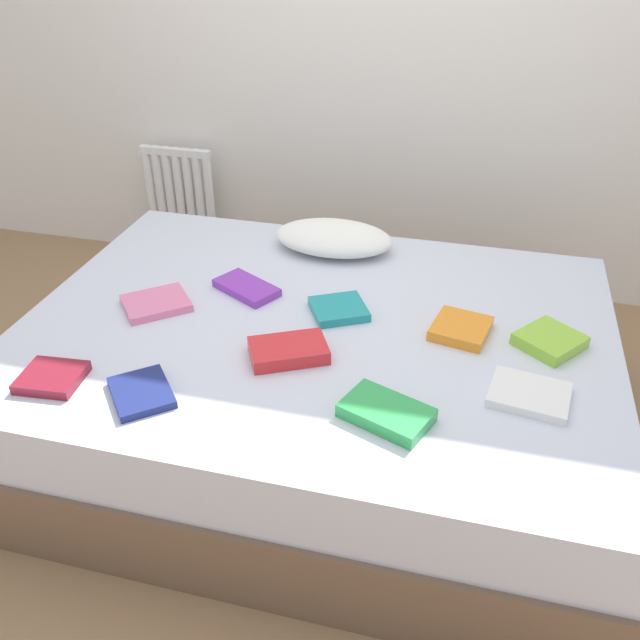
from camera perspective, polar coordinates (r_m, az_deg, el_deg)
ground_plane at (r=2.55m, az=-0.28°, el=-9.74°), size 8.00×8.00×0.00m
bed at (r=2.39m, az=-0.30°, el=-5.35°), size 2.00×1.50×0.50m
radiator at (r=3.65m, az=-11.82°, el=10.11°), size 0.38×0.04×0.54m
pillow at (r=2.70m, az=1.17°, el=7.04°), size 0.47×0.29×0.11m
textbook_red at (r=2.07m, az=-2.71°, el=-2.63°), size 0.28×0.24×0.04m
textbook_orange at (r=2.23m, az=11.93°, el=-0.72°), size 0.21×0.22×0.04m
textbook_lime at (r=2.24m, az=19.03°, el=-1.68°), size 0.24×0.25×0.04m
textbook_teal at (r=2.29m, az=1.61°, el=0.94°), size 0.24×0.24×0.03m
textbook_pink at (r=2.39m, az=-13.81°, el=1.40°), size 0.28×0.28×0.03m
textbook_maroon at (r=2.12m, az=-21.93°, el=-4.58°), size 0.19×0.17×0.03m
textbook_navy at (r=1.99m, az=-15.00°, el=-6.00°), size 0.25×0.25×0.02m
textbook_green at (r=1.85m, az=5.68°, el=-7.88°), size 0.28×0.22×0.04m
textbook_white at (r=2.00m, az=17.43°, el=-6.10°), size 0.24×0.21×0.03m
textbook_purple at (r=2.43m, az=-6.29°, el=2.75°), size 0.27×0.23×0.03m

